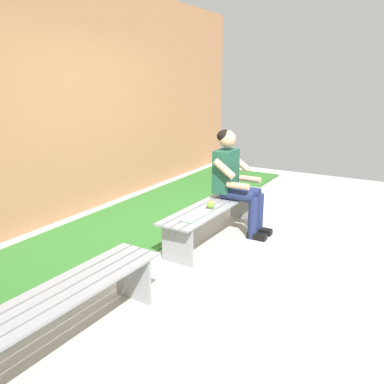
{
  "coord_description": "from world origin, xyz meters",
  "views": [
    {
      "loc": [
        3.89,
        1.95,
        1.79
      ],
      "look_at": [
        0.79,
        0.15,
        0.77
      ],
      "focal_mm": 37.31,
      "sensor_mm": 36.0,
      "label": 1
    }
  ],
  "objects_px": {
    "bench_near": "(215,211)",
    "apple": "(211,205)",
    "book_open": "(195,216)",
    "bench_far": "(65,304)",
    "person_seated": "(235,178)"
  },
  "relations": [
    {
      "from": "book_open",
      "to": "apple",
      "type": "bearing_deg",
      "value": 179.44
    },
    {
      "from": "bench_far",
      "to": "person_seated",
      "type": "bearing_deg",
      "value": 177.8
    },
    {
      "from": "bench_near",
      "to": "apple",
      "type": "relative_size",
      "value": 21.46
    },
    {
      "from": "bench_near",
      "to": "apple",
      "type": "distance_m",
      "value": 0.24
    },
    {
      "from": "bench_far",
      "to": "book_open",
      "type": "relative_size",
      "value": 4.01
    },
    {
      "from": "apple",
      "to": "bench_far",
      "type": "bearing_deg",
      "value": -1.03
    },
    {
      "from": "bench_far",
      "to": "book_open",
      "type": "distance_m",
      "value": 1.75
    },
    {
      "from": "bench_far",
      "to": "person_seated",
      "type": "height_order",
      "value": "person_seated"
    },
    {
      "from": "bench_near",
      "to": "bench_far",
      "type": "relative_size",
      "value": 1.09
    },
    {
      "from": "bench_near",
      "to": "book_open",
      "type": "relative_size",
      "value": 4.38
    },
    {
      "from": "bench_near",
      "to": "bench_far",
      "type": "bearing_deg",
      "value": -0.0
    },
    {
      "from": "bench_far",
      "to": "apple",
      "type": "height_order",
      "value": "apple"
    },
    {
      "from": "person_seated",
      "to": "apple",
      "type": "relative_size",
      "value": 14.46
    },
    {
      "from": "bench_far",
      "to": "person_seated",
      "type": "distance_m",
      "value": 2.58
    },
    {
      "from": "apple",
      "to": "person_seated",
      "type": "bearing_deg",
      "value": 172.91
    }
  ]
}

